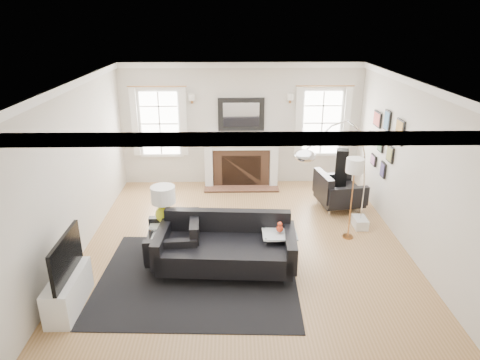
{
  "coord_description": "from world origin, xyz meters",
  "views": [
    {
      "loc": [
        -0.21,
        -6.6,
        3.76
      ],
      "look_at": [
        -0.08,
        0.3,
        1.09
      ],
      "focal_mm": 32.0,
      "sensor_mm": 36.0,
      "label": 1
    }
  ],
  "objects_px": {
    "armchair_left": "(176,241)",
    "sofa": "(226,247)",
    "coffee_table": "(185,228)",
    "arc_floor_lamp": "(337,178)",
    "fireplace": "(241,163)",
    "armchair_right": "(337,192)",
    "gourd_lamp": "(164,202)"
  },
  "relations": [
    {
      "from": "armchair_right",
      "to": "fireplace",
      "type": "bearing_deg",
      "value": 145.75
    },
    {
      "from": "gourd_lamp",
      "to": "armchair_right",
      "type": "bearing_deg",
      "value": 26.55
    },
    {
      "from": "coffee_table",
      "to": "arc_floor_lamp",
      "type": "height_order",
      "value": "arc_floor_lamp"
    },
    {
      "from": "sofa",
      "to": "gourd_lamp",
      "type": "relative_size",
      "value": 3.43
    },
    {
      "from": "fireplace",
      "to": "coffee_table",
      "type": "distance_m",
      "value": 3.14
    },
    {
      "from": "fireplace",
      "to": "sofa",
      "type": "xyz_separation_m",
      "value": [
        -0.31,
        -3.54,
        -0.16
      ]
    },
    {
      "from": "armchair_left",
      "to": "coffee_table",
      "type": "distance_m",
      "value": 0.37
    },
    {
      "from": "armchair_right",
      "to": "coffee_table",
      "type": "distance_m",
      "value": 3.38
    },
    {
      "from": "armchair_right",
      "to": "gourd_lamp",
      "type": "xyz_separation_m",
      "value": [
        -3.28,
        -1.64,
        0.53
      ]
    },
    {
      "from": "armchair_left",
      "to": "coffee_table",
      "type": "height_order",
      "value": "armchair_left"
    },
    {
      "from": "coffee_table",
      "to": "fireplace",
      "type": "bearing_deg",
      "value": 71.25
    },
    {
      "from": "sofa",
      "to": "gourd_lamp",
      "type": "xyz_separation_m",
      "value": [
        -1.03,
        0.58,
        0.51
      ]
    },
    {
      "from": "sofa",
      "to": "armchair_left",
      "type": "height_order",
      "value": "sofa"
    },
    {
      "from": "sofa",
      "to": "arc_floor_lamp",
      "type": "xyz_separation_m",
      "value": [
        1.85,
        0.78,
        0.85
      ]
    },
    {
      "from": "sofa",
      "to": "armchair_left",
      "type": "xyz_separation_m",
      "value": [
        -0.8,
        0.23,
        -0.03
      ]
    },
    {
      "from": "fireplace",
      "to": "armchair_right",
      "type": "distance_m",
      "value": 2.35
    },
    {
      "from": "arc_floor_lamp",
      "to": "coffee_table",
      "type": "bearing_deg",
      "value": -175.4
    },
    {
      "from": "armchair_left",
      "to": "armchair_right",
      "type": "relative_size",
      "value": 0.92
    },
    {
      "from": "coffee_table",
      "to": "gourd_lamp",
      "type": "relative_size",
      "value": 1.57
    },
    {
      "from": "armchair_right",
      "to": "sofa",
      "type": "bearing_deg",
      "value": -135.41
    },
    {
      "from": "coffee_table",
      "to": "arc_floor_lamp",
      "type": "xyz_separation_m",
      "value": [
        2.55,
        0.2,
        0.81
      ]
    },
    {
      "from": "armchair_right",
      "to": "coffee_table",
      "type": "height_order",
      "value": "armchair_right"
    },
    {
      "from": "fireplace",
      "to": "arc_floor_lamp",
      "type": "height_order",
      "value": "arc_floor_lamp"
    },
    {
      "from": "fireplace",
      "to": "gourd_lamp",
      "type": "relative_size",
      "value": 2.65
    },
    {
      "from": "sofa",
      "to": "arc_floor_lamp",
      "type": "bearing_deg",
      "value": 22.78
    },
    {
      "from": "fireplace",
      "to": "sofa",
      "type": "relative_size",
      "value": 0.77
    },
    {
      "from": "fireplace",
      "to": "gourd_lamp",
      "type": "xyz_separation_m",
      "value": [
        -1.34,
        -2.96,
        0.35
      ]
    },
    {
      "from": "sofa",
      "to": "arc_floor_lamp",
      "type": "relative_size",
      "value": 0.97
    },
    {
      "from": "armchair_left",
      "to": "sofa",
      "type": "bearing_deg",
      "value": -15.72
    },
    {
      "from": "gourd_lamp",
      "to": "arc_floor_lamp",
      "type": "bearing_deg",
      "value": 3.89
    },
    {
      "from": "fireplace",
      "to": "sofa",
      "type": "distance_m",
      "value": 3.56
    },
    {
      "from": "coffee_table",
      "to": "armchair_right",
      "type": "bearing_deg",
      "value": 29.22
    }
  ]
}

